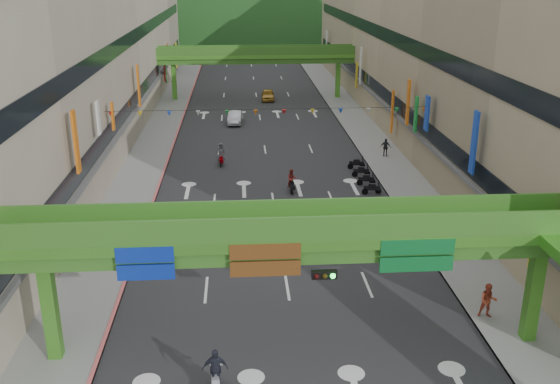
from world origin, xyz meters
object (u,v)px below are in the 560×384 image
at_px(car_silver, 235,117).
at_px(pedestrian_red, 488,303).
at_px(overpass_near, 321,253).
at_px(car_yellow, 268,95).
at_px(scooter_rider_mid, 292,181).
at_px(scooter_rider_near, 209,234).

height_order(car_silver, pedestrian_red, pedestrian_red).
distance_m(overpass_near, car_silver, 46.13).
relative_size(overpass_near, car_yellow, 6.68).
height_order(overpass_near, pedestrian_red, overpass_near).
bearing_deg(scooter_rider_mid, scooter_rider_near, -121.17).
height_order(scooter_rider_mid, car_yellow, scooter_rider_mid).
distance_m(scooter_rider_near, scooter_rider_mid, 11.74).
xyz_separation_m(scooter_rider_mid, car_yellow, (-0.11, 36.52, -0.25)).
relative_size(scooter_rider_near, pedestrian_red, 1.13).
bearing_deg(scooter_rider_near, scooter_rider_mid, 58.83).
distance_m(scooter_rider_near, car_yellow, 46.95).
bearing_deg(car_yellow, scooter_rider_near, -95.36).
bearing_deg(scooter_rider_near, car_silver, 87.33).
bearing_deg(car_silver, car_yellow, 74.58).
height_order(scooter_rider_mid, car_silver, scooter_rider_mid).
xyz_separation_m(overpass_near, pedestrian_red, (8.87, 2.62, -4.30)).
bearing_deg(scooter_rider_mid, car_yellow, 90.18).
relative_size(scooter_rider_near, car_yellow, 0.49).
bearing_deg(car_yellow, pedestrian_red, -79.61).
bearing_deg(overpass_near, car_silver, 94.84).
height_order(overpass_near, scooter_rider_near, overpass_near).
xyz_separation_m(scooter_rider_near, car_yellow, (5.96, 46.57, -0.25)).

